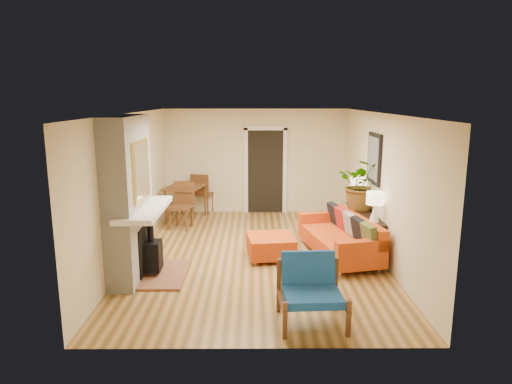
# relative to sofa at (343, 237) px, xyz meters

# --- Properties ---
(room_shell) EXTENTS (6.50, 6.50, 6.50)m
(room_shell) POSITION_rel_sofa_xyz_m (-0.99, 2.70, 0.88)
(room_shell) COLOR #BB8A48
(room_shell) RESTS_ON ground
(fireplace) EXTENTS (1.09, 1.68, 2.60)m
(fireplace) POSITION_rel_sofa_xyz_m (-3.60, -0.93, 0.88)
(fireplace) COLOR white
(fireplace) RESTS_ON ground
(sofa) EXTENTS (1.32, 2.22, 0.82)m
(sofa) POSITION_rel_sofa_xyz_m (0.00, 0.00, 0.00)
(sofa) COLOR silver
(sofa) RESTS_ON ground
(ottoman) EXTENTS (0.91, 0.91, 0.41)m
(ottoman) POSITION_rel_sofa_xyz_m (-1.33, -0.12, -0.12)
(ottoman) COLOR silver
(ottoman) RESTS_ON ground
(blue_chair) EXTENTS (0.87, 0.86, 0.87)m
(blue_chair) POSITION_rel_sofa_xyz_m (-0.90, -2.46, 0.11)
(blue_chair) COLOR brown
(blue_chair) RESTS_ON ground
(dining_table) EXTENTS (1.11, 1.95, 1.03)m
(dining_table) POSITION_rel_sofa_xyz_m (-3.16, 2.51, 0.31)
(dining_table) COLOR brown
(dining_table) RESTS_ON ground
(console_table) EXTENTS (0.34, 1.85, 0.72)m
(console_table) POSITION_rel_sofa_xyz_m (0.48, 0.37, 0.22)
(console_table) COLOR black
(console_table) RESTS_ON ground
(lamp_near) EXTENTS (0.30, 0.30, 0.54)m
(lamp_near) POSITION_rel_sofa_xyz_m (0.48, -0.29, 0.70)
(lamp_near) COLOR white
(lamp_near) RESTS_ON console_table
(lamp_far) EXTENTS (0.30, 0.30, 0.54)m
(lamp_far) POSITION_rel_sofa_xyz_m (0.48, 1.10, 0.70)
(lamp_far) COLOR white
(lamp_far) RESTS_ON console_table
(houseplant) EXTENTS (1.06, 0.98, 1.01)m
(houseplant) POSITION_rel_sofa_xyz_m (0.47, 0.62, 0.87)
(houseplant) COLOR #1E5919
(houseplant) RESTS_ON console_table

